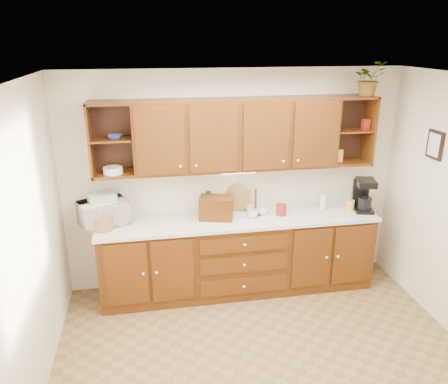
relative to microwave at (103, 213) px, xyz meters
name	(u,v)px	position (x,y,z in m)	size (l,w,h in m)	color
floor	(270,372)	(1.52, -1.53, -1.08)	(4.00, 4.00, 0.00)	olive
ceiling	(283,83)	(1.52, -1.53, 1.52)	(4.00, 4.00, 0.00)	white
back_wall	(234,180)	(1.52, 0.22, 0.22)	(4.00, 4.00, 0.00)	beige
left_wall	(18,266)	(-0.48, -1.53, 0.22)	(3.50, 3.50, 0.00)	beige
base_cabinets	(238,255)	(1.52, -0.08, -0.63)	(3.20, 0.60, 0.90)	#3D1B06
countertop	(239,220)	(1.52, -0.09, -0.16)	(3.24, 0.64, 0.04)	silver
upper_cabinets	(238,134)	(1.53, 0.06, 0.81)	(3.20, 0.33, 0.80)	#3D1B06
undercabinet_light	(238,172)	(1.52, 0.00, 0.39)	(0.40, 0.05, 0.03)	white
framed_picture	(435,145)	(3.50, -0.63, 0.77)	(0.03, 0.24, 0.30)	black
wicker_basket	(103,223)	(0.00, -0.13, -0.06)	(0.23, 0.23, 0.15)	#A47444
microwave	(103,213)	(0.00, 0.00, 0.00)	(0.50, 0.34, 0.28)	silver
towel_stack	(102,197)	(0.00, 0.00, 0.18)	(0.29, 0.21, 0.09)	#D9DC67
wine_bottle	(208,203)	(1.19, 0.09, 0.00)	(0.07, 0.07, 0.28)	black
woven_tray	(237,209)	(1.55, 0.16, -0.13)	(0.33, 0.33, 0.02)	#A47444
bread_box	(216,208)	(1.26, -0.06, -0.01)	(0.38, 0.24, 0.26)	#3D1B06
mug_tree	(255,211)	(1.73, -0.04, -0.09)	(0.26, 0.28, 0.33)	#3D1B06
canister_red	(281,210)	(2.03, -0.09, -0.07)	(0.12, 0.12, 0.13)	maroon
canister_white	(323,202)	(2.58, 0.00, -0.04)	(0.08, 0.08, 0.19)	white
canister_yellow	(350,205)	(2.90, -0.08, -0.08)	(0.10, 0.10, 0.12)	gold
coffee_maker	(363,195)	(3.04, -0.11, 0.05)	(0.27, 0.32, 0.39)	black
bowl_stack	(115,137)	(0.19, 0.03, 0.84)	(0.15, 0.15, 0.04)	#294498
plate_stack	(113,170)	(0.14, 0.03, 0.48)	(0.21, 0.21, 0.07)	white
pantry_box_yellow	(339,156)	(2.75, 0.04, 0.51)	(0.08, 0.06, 0.15)	gold
pantry_box_red	(366,124)	(3.04, 0.02, 0.88)	(0.08, 0.07, 0.12)	maroon
potted_plant	(369,78)	(3.00, -0.01, 1.40)	(0.35, 0.30, 0.38)	#999999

